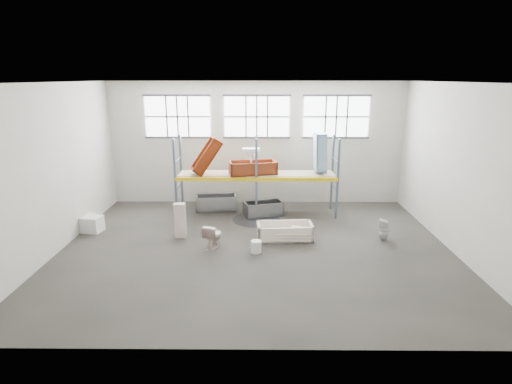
{
  "coord_description": "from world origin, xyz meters",
  "views": [
    {
      "loc": [
        0.12,
        -12.0,
        5.14
      ],
      "look_at": [
        0.0,
        1.5,
        1.4
      ],
      "focal_mm": 29.18,
      "sensor_mm": 36.0,
      "label": 1
    }
  ],
  "objects_px": {
    "cistern_tall": "(180,220)",
    "steel_tub_left": "(216,203)",
    "steel_tub_right": "(263,209)",
    "bucket": "(256,247)",
    "carton_near": "(92,224)",
    "toilet_white": "(384,230)",
    "toilet_beige": "(213,236)",
    "blue_tub_upright": "(320,152)",
    "bathtub_beige": "(285,232)",
    "rust_tub_flat": "(253,168)"
  },
  "relations": [
    {
      "from": "cistern_tall",
      "to": "bathtub_beige",
      "type": "bearing_deg",
      "value": -7.11
    },
    {
      "from": "cistern_tall",
      "to": "toilet_white",
      "type": "xyz_separation_m",
      "value": [
        6.66,
        -0.22,
        -0.23
      ]
    },
    {
      "from": "steel_tub_left",
      "to": "steel_tub_right",
      "type": "relative_size",
      "value": 1.11
    },
    {
      "from": "bucket",
      "to": "carton_near",
      "type": "distance_m",
      "value": 5.9
    },
    {
      "from": "toilet_beige",
      "to": "blue_tub_upright",
      "type": "bearing_deg",
      "value": -115.87
    },
    {
      "from": "blue_tub_upright",
      "to": "bucket",
      "type": "distance_m",
      "value": 5.06
    },
    {
      "from": "rust_tub_flat",
      "to": "carton_near",
      "type": "xyz_separation_m",
      "value": [
        -5.49,
        -2.02,
        -1.55
      ]
    },
    {
      "from": "toilet_beige",
      "to": "cistern_tall",
      "type": "height_order",
      "value": "cistern_tall"
    },
    {
      "from": "steel_tub_right",
      "to": "bucket",
      "type": "xyz_separation_m",
      "value": [
        -0.25,
        -3.56,
        -0.08
      ]
    },
    {
      "from": "blue_tub_upright",
      "to": "carton_near",
      "type": "bearing_deg",
      "value": -165.07
    },
    {
      "from": "cistern_tall",
      "to": "rust_tub_flat",
      "type": "xyz_separation_m",
      "value": [
        2.36,
        2.49,
        1.24
      ]
    },
    {
      "from": "bathtub_beige",
      "to": "carton_near",
      "type": "xyz_separation_m",
      "value": [
        -6.57,
        0.64,
        0.0
      ]
    },
    {
      "from": "rust_tub_flat",
      "to": "blue_tub_upright",
      "type": "xyz_separation_m",
      "value": [
        2.54,
        0.12,
        0.57
      ]
    },
    {
      "from": "cistern_tall",
      "to": "steel_tub_left",
      "type": "height_order",
      "value": "cistern_tall"
    },
    {
      "from": "steel_tub_right",
      "to": "carton_near",
      "type": "relative_size",
      "value": 2.3
    },
    {
      "from": "toilet_beige",
      "to": "steel_tub_right",
      "type": "height_order",
      "value": "toilet_beige"
    },
    {
      "from": "steel_tub_left",
      "to": "toilet_white",
      "type": "bearing_deg",
      "value": -28.72
    },
    {
      "from": "steel_tub_right",
      "to": "rust_tub_flat",
      "type": "bearing_deg",
      "value": 153.82
    },
    {
      "from": "rust_tub_flat",
      "to": "blue_tub_upright",
      "type": "relative_size",
      "value": 1.23
    },
    {
      "from": "toilet_white",
      "to": "steel_tub_left",
      "type": "bearing_deg",
      "value": -96.63
    },
    {
      "from": "toilet_beige",
      "to": "cistern_tall",
      "type": "bearing_deg",
      "value": -15.1
    },
    {
      "from": "cistern_tall",
      "to": "steel_tub_right",
      "type": "bearing_deg",
      "value": 35.38
    },
    {
      "from": "bathtub_beige",
      "to": "toilet_white",
      "type": "xyz_separation_m",
      "value": [
        3.22,
        -0.04,
        0.09
      ]
    },
    {
      "from": "carton_near",
      "to": "steel_tub_left",
      "type": "bearing_deg",
      "value": 31.73
    },
    {
      "from": "bathtub_beige",
      "to": "rust_tub_flat",
      "type": "height_order",
      "value": "rust_tub_flat"
    },
    {
      "from": "cistern_tall",
      "to": "bucket",
      "type": "distance_m",
      "value": 2.85
    },
    {
      "from": "steel_tub_right",
      "to": "blue_tub_upright",
      "type": "bearing_deg",
      "value": 8.56
    },
    {
      "from": "blue_tub_upright",
      "to": "toilet_white",
      "type": "bearing_deg",
      "value": -58.09
    },
    {
      "from": "cistern_tall",
      "to": "blue_tub_upright",
      "type": "bearing_deg",
      "value": 23.82
    },
    {
      "from": "bathtub_beige",
      "to": "bucket",
      "type": "relative_size",
      "value": 4.74
    },
    {
      "from": "bucket",
      "to": "rust_tub_flat",
      "type": "bearing_deg",
      "value": 92.38
    },
    {
      "from": "bucket",
      "to": "steel_tub_left",
      "type": "bearing_deg",
      "value": 111.15
    },
    {
      "from": "toilet_beige",
      "to": "rust_tub_flat",
      "type": "xyz_separation_m",
      "value": [
        1.18,
        3.35,
        1.44
      ]
    },
    {
      "from": "steel_tub_right",
      "to": "carton_near",
      "type": "xyz_separation_m",
      "value": [
        -5.89,
        -1.82,
        0.0
      ]
    },
    {
      "from": "toilet_white",
      "to": "blue_tub_upright",
      "type": "xyz_separation_m",
      "value": [
        -1.76,
        2.83,
        2.04
      ]
    },
    {
      "from": "cistern_tall",
      "to": "toilet_white",
      "type": "height_order",
      "value": "cistern_tall"
    },
    {
      "from": "bathtub_beige",
      "to": "steel_tub_left",
      "type": "xyz_separation_m",
      "value": [
        -2.56,
        3.12,
        0.03
      ]
    },
    {
      "from": "blue_tub_upright",
      "to": "steel_tub_left",
      "type": "bearing_deg",
      "value": 175.18
    },
    {
      "from": "bathtub_beige",
      "to": "carton_near",
      "type": "height_order",
      "value": "carton_near"
    },
    {
      "from": "bathtub_beige",
      "to": "toilet_beige",
      "type": "bearing_deg",
      "value": -167.15
    },
    {
      "from": "toilet_white",
      "to": "carton_near",
      "type": "relative_size",
      "value": 1.12
    },
    {
      "from": "steel_tub_left",
      "to": "rust_tub_flat",
      "type": "height_order",
      "value": "rust_tub_flat"
    },
    {
      "from": "cistern_tall",
      "to": "carton_near",
      "type": "xyz_separation_m",
      "value": [
        -3.12,
        0.47,
        -0.31
      ]
    },
    {
      "from": "toilet_white",
      "to": "carton_near",
      "type": "xyz_separation_m",
      "value": [
        -9.79,
        0.69,
        -0.08
      ]
    },
    {
      "from": "toilet_beige",
      "to": "bucket",
      "type": "relative_size",
      "value": 2.0
    },
    {
      "from": "rust_tub_flat",
      "to": "toilet_white",
      "type": "bearing_deg",
      "value": -32.16
    },
    {
      "from": "blue_tub_upright",
      "to": "bucket",
      "type": "relative_size",
      "value": 3.78
    },
    {
      "from": "cistern_tall",
      "to": "steel_tub_left",
      "type": "relative_size",
      "value": 0.72
    },
    {
      "from": "bathtub_beige",
      "to": "bucket",
      "type": "bearing_deg",
      "value": -134.4
    },
    {
      "from": "toilet_white",
      "to": "carton_near",
      "type": "distance_m",
      "value": 9.81
    }
  ]
}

